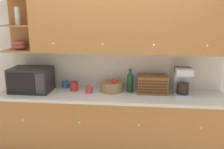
% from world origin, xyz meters
% --- Properties ---
extents(ground_plane, '(24.00, 24.00, 0.00)m').
position_xyz_m(ground_plane, '(0.00, 0.00, 0.00)').
color(ground_plane, tan).
extents(wall_back, '(5.33, 0.06, 2.60)m').
position_xyz_m(wall_back, '(0.00, 0.03, 1.30)').
color(wall_back, silver).
rests_on(wall_back, ground_plane).
extents(counter_unit, '(2.95, 0.62, 0.93)m').
position_xyz_m(counter_unit, '(0.00, -0.30, 0.47)').
color(counter_unit, '#A36B38').
rests_on(counter_unit, ground_plane).
extents(backsplash_panel, '(2.93, 0.01, 0.53)m').
position_xyz_m(backsplash_panel, '(0.00, -0.01, 1.20)').
color(backsplash_panel, beige).
rests_on(backsplash_panel, counter_unit).
extents(upper_cabinets, '(2.93, 0.37, 0.71)m').
position_xyz_m(upper_cabinets, '(0.17, -0.17, 1.81)').
color(upper_cabinets, '#A36B38').
rests_on(upper_cabinets, backsplash_panel).
extents(microwave, '(0.53, 0.38, 0.32)m').
position_xyz_m(microwave, '(-1.08, -0.30, 1.09)').
color(microwave, black).
rests_on(microwave, counter_unit).
extents(mug, '(0.10, 0.09, 0.09)m').
position_xyz_m(mug, '(-0.68, -0.08, 0.98)').
color(mug, '#38669E').
rests_on(mug, counter_unit).
extents(storage_canister, '(0.11, 0.11, 0.12)m').
position_xyz_m(storage_canister, '(-0.52, -0.21, 0.99)').
color(storage_canister, '#B22D28').
rests_on(storage_canister, counter_unit).
extents(mug_blue_second, '(0.09, 0.08, 0.10)m').
position_xyz_m(mug_blue_second, '(-0.30, -0.30, 0.98)').
color(mug_blue_second, '#B73D38').
rests_on(mug_blue_second, counter_unit).
extents(fruit_basket, '(0.30, 0.30, 0.18)m').
position_xyz_m(fruit_basket, '(-0.01, -0.18, 1.00)').
color(fruit_basket, '#937047').
rests_on(fruit_basket, counter_unit).
extents(wine_bottle, '(0.08, 0.08, 0.32)m').
position_xyz_m(wine_bottle, '(0.24, -0.20, 1.07)').
color(wine_bottle, '#19381E').
rests_on(wine_bottle, counter_unit).
extents(bread_box, '(0.39, 0.27, 0.23)m').
position_xyz_m(bread_box, '(0.54, -0.19, 1.05)').
color(bread_box, brown).
rests_on(bread_box, counter_unit).
extents(coffee_maker, '(0.21, 0.23, 0.36)m').
position_xyz_m(coffee_maker, '(0.91, -0.25, 1.11)').
color(coffee_maker, '#B7B7BC').
rests_on(coffee_maker, counter_unit).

